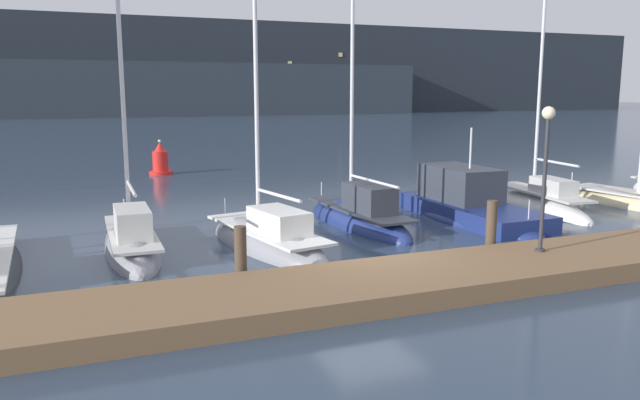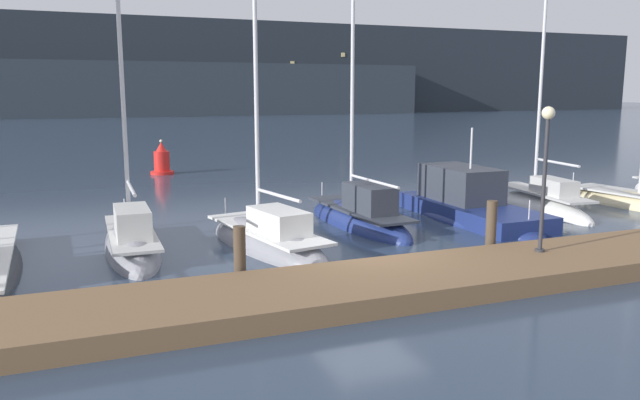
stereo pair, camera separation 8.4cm
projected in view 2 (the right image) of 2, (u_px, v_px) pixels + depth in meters
ground_plane at (369, 268)px, 15.85m from camera, size 400.00×400.00×0.00m
dock at (408, 281)px, 14.00m from camera, size 42.87×2.80×0.45m
mooring_pile_2 at (240, 257)px, 14.19m from camera, size 0.28×0.28×1.43m
mooring_pile_3 at (491, 230)px, 16.66m from camera, size 0.28×0.28×1.57m
sailboat_berth_4 at (132, 247)px, 17.45m from camera, size 1.53×5.95×7.87m
sailboat_berth_5 at (267, 244)px, 17.82m from camera, size 2.86×6.34×8.97m
sailboat_berth_6 at (359, 221)px, 20.86m from camera, size 1.95×6.46×10.21m
motorboat_berth_7 at (469, 210)px, 21.96m from camera, size 2.52×7.11×3.71m
sailboat_berth_8 at (542, 206)px, 23.40m from camera, size 2.08×5.99×9.47m
channel_buoy at (162, 161)px, 33.67m from camera, size 1.25×1.25×1.87m
dock_lamppost at (546, 155)px, 15.30m from camera, size 0.32×0.32×3.63m
hillside_backdrop at (95, 71)px, 114.60m from camera, size 240.00×23.00×17.69m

